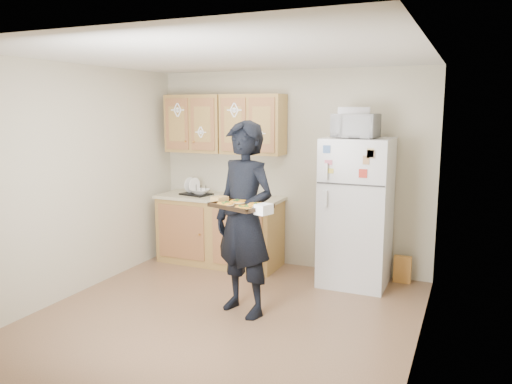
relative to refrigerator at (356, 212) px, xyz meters
The scene contains 23 objects.
floor 1.92m from the refrigerator, 123.60° to the right, with size 3.60×3.60×0.00m, color brown.
ceiling 2.38m from the refrigerator, 123.60° to the right, with size 3.60×3.60×0.00m, color silver.
wall_back 1.10m from the refrigerator, 158.72° to the left, with size 3.60×0.04×2.50m, color #BCB398.
wall_front 3.39m from the refrigerator, 106.39° to the right, with size 3.60×0.04×2.50m, color #BCB398.
wall_left 3.13m from the refrigerator, 152.53° to the right, with size 0.04×3.60×2.50m, color #BCB398.
wall_right 1.71m from the refrigerator, 59.27° to the right, with size 0.04×3.60×2.50m, color #BCB398.
refrigerator is the anchor object (origin of this frame).
base_cabinet 1.85m from the refrigerator, behind, with size 1.60×0.60×0.86m, color olive.
countertop 1.80m from the refrigerator, behind, with size 1.64×0.64×0.04m, color tan.
upper_cab_left 2.41m from the refrigerator, behind, with size 0.80×0.33×0.75m, color olive.
upper_cab_right 1.70m from the refrigerator, behind, with size 0.80×0.33×0.75m, color olive.
cereal_box 0.89m from the refrigerator, 24.99° to the left, with size 0.20×0.07×0.32m, color #F0CB54.
person 1.53m from the refrigerator, 122.40° to the right, with size 0.70×0.46×1.91m, color black.
baking_tray 1.76m from the refrigerator, 114.60° to the right, with size 0.50×0.37×0.04m, color black.
pizza_front_left 1.85m from the refrigerator, 118.00° to the right, with size 0.17×0.17×0.02m, color orange.
pizza_front_right 1.83m from the refrigerator, 110.65° to the right, with size 0.17×0.17×0.02m, color orange.
pizza_back_left 1.69m from the refrigerator, 118.89° to the right, with size 0.17×0.17×0.02m, color orange.
pizza_back_right 1.67m from the refrigerator, 110.81° to the right, with size 0.17×0.17×0.02m, color orange.
microwave 0.99m from the refrigerator, 120.65° to the right, with size 0.48×0.33×0.27m, color silver.
foil_pan 1.16m from the refrigerator, 160.29° to the right, with size 0.34×0.24×0.07m, color silver.
dish_rack 2.13m from the refrigerator, behind, with size 0.37×0.28×0.15m, color black.
bowl 2.06m from the refrigerator, behind, with size 0.24×0.24×0.06m, color white.
soap_bottle 1.41m from the refrigerator, behind, with size 0.09×0.09×0.20m, color silver.
Camera 1 is at (2.15, -4.17, 2.03)m, focal length 35.00 mm.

